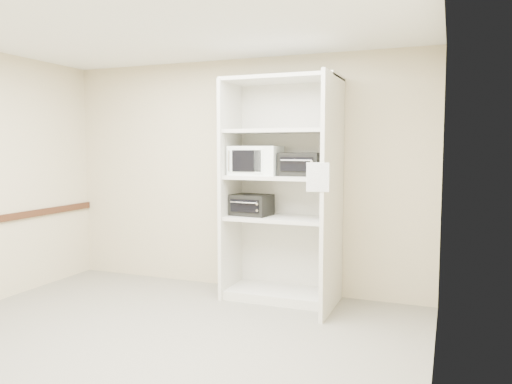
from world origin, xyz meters
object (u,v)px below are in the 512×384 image
(shelving_unit, at_px, (286,198))
(toaster_oven_lower, at_px, (252,205))
(toaster_oven_upper, at_px, (301,164))
(microwave, at_px, (256,161))

(shelving_unit, xyz_separation_m, toaster_oven_lower, (-0.39, -0.02, -0.09))
(shelving_unit, xyz_separation_m, toaster_oven_upper, (0.16, 0.03, 0.36))
(toaster_oven_lower, bearing_deg, microwave, 25.07)
(toaster_oven_upper, relative_size, toaster_oven_lower, 1.03)
(toaster_oven_upper, bearing_deg, microwave, -176.31)
(shelving_unit, height_order, toaster_oven_upper, shelving_unit)
(shelving_unit, relative_size, toaster_oven_lower, 5.78)
(microwave, xyz_separation_m, toaster_oven_lower, (-0.05, -0.02, -0.49))
(shelving_unit, height_order, microwave, shelving_unit)
(shelving_unit, distance_m, microwave, 0.53)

